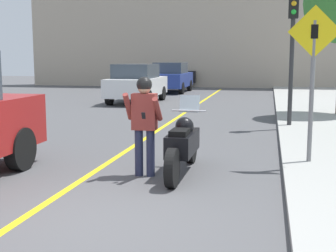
{
  "coord_description": "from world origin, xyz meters",
  "views": [
    {
      "loc": [
        2.32,
        -5.18,
        1.97
      ],
      "look_at": [
        0.62,
        2.69,
        0.79
      ],
      "focal_mm": 50.0,
      "sensor_mm": 36.0,
      "label": 1
    }
  ],
  "objects_px": {
    "traffic_light": "(293,32)",
    "parked_car_white": "(137,83)",
    "person_biker": "(144,116)",
    "crossing_sign": "(313,69)",
    "parked_car_blue": "(171,77)",
    "parked_car_black": "(187,73)",
    "motorcycle": "(183,145)"
  },
  "relations": [
    {
      "from": "traffic_light",
      "to": "parked_car_white",
      "type": "distance_m",
      "value": 9.17
    },
    {
      "from": "person_biker",
      "to": "crossing_sign",
      "type": "xyz_separation_m",
      "value": [
        2.74,
        1.2,
        0.76
      ]
    },
    {
      "from": "parked_car_blue",
      "to": "parked_car_black",
      "type": "xyz_separation_m",
      "value": [
        -0.18,
        6.28,
        0.0
      ]
    },
    {
      "from": "parked_car_blue",
      "to": "crossing_sign",
      "type": "bearing_deg",
      "value": -70.46
    },
    {
      "from": "person_biker",
      "to": "parked_car_black",
      "type": "relative_size",
      "value": 0.39
    },
    {
      "from": "parked_car_black",
      "to": "crossing_sign",
      "type": "bearing_deg",
      "value": -74.97
    },
    {
      "from": "crossing_sign",
      "to": "parked_car_black",
      "type": "distance_m",
      "value": 24.51
    },
    {
      "from": "traffic_light",
      "to": "parked_car_white",
      "type": "bearing_deg",
      "value": 133.85
    },
    {
      "from": "motorcycle",
      "to": "parked_car_black",
      "type": "bearing_deg",
      "value": 99.72
    },
    {
      "from": "traffic_light",
      "to": "parked_car_blue",
      "type": "height_order",
      "value": "traffic_light"
    },
    {
      "from": "motorcycle",
      "to": "traffic_light",
      "type": "xyz_separation_m",
      "value": [
        1.98,
        5.55,
        2.15
      ]
    },
    {
      "from": "crossing_sign",
      "to": "traffic_light",
      "type": "bearing_deg",
      "value": 92.02
    },
    {
      "from": "parked_car_white",
      "to": "parked_car_blue",
      "type": "relative_size",
      "value": 1.0
    },
    {
      "from": "parked_car_blue",
      "to": "parked_car_black",
      "type": "distance_m",
      "value": 6.28
    },
    {
      "from": "motorcycle",
      "to": "parked_car_white",
      "type": "distance_m",
      "value": 12.77
    },
    {
      "from": "motorcycle",
      "to": "parked_car_white",
      "type": "xyz_separation_m",
      "value": [
        -4.25,
        12.04,
        0.35
      ]
    },
    {
      "from": "motorcycle",
      "to": "crossing_sign",
      "type": "height_order",
      "value": "crossing_sign"
    },
    {
      "from": "motorcycle",
      "to": "traffic_light",
      "type": "relative_size",
      "value": 0.65
    },
    {
      "from": "traffic_light",
      "to": "parked_car_blue",
      "type": "distance_m",
      "value": 14.19
    },
    {
      "from": "motorcycle",
      "to": "parked_car_white",
      "type": "relative_size",
      "value": 0.56
    },
    {
      "from": "parked_car_white",
      "to": "traffic_light",
      "type": "bearing_deg",
      "value": -46.15
    },
    {
      "from": "person_biker",
      "to": "parked_car_blue",
      "type": "height_order",
      "value": "parked_car_blue"
    },
    {
      "from": "motorcycle",
      "to": "traffic_light",
      "type": "bearing_deg",
      "value": 70.37
    },
    {
      "from": "motorcycle",
      "to": "crossing_sign",
      "type": "relative_size",
      "value": 0.86
    },
    {
      "from": "traffic_light",
      "to": "parked_car_blue",
      "type": "relative_size",
      "value": 0.87
    },
    {
      "from": "traffic_light",
      "to": "parked_car_blue",
      "type": "bearing_deg",
      "value": 115.23
    },
    {
      "from": "parked_car_white",
      "to": "parked_car_blue",
      "type": "xyz_separation_m",
      "value": [
        0.23,
        6.25,
        0.0
      ]
    },
    {
      "from": "crossing_sign",
      "to": "traffic_light",
      "type": "height_order",
      "value": "traffic_light"
    },
    {
      "from": "traffic_light",
      "to": "parked_car_black",
      "type": "bearing_deg",
      "value": 108.02
    },
    {
      "from": "crossing_sign",
      "to": "parked_car_white",
      "type": "height_order",
      "value": "crossing_sign"
    },
    {
      "from": "traffic_light",
      "to": "parked_car_black",
      "type": "height_order",
      "value": "traffic_light"
    },
    {
      "from": "parked_car_black",
      "to": "parked_car_blue",
      "type": "bearing_deg",
      "value": -88.32
    }
  ]
}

